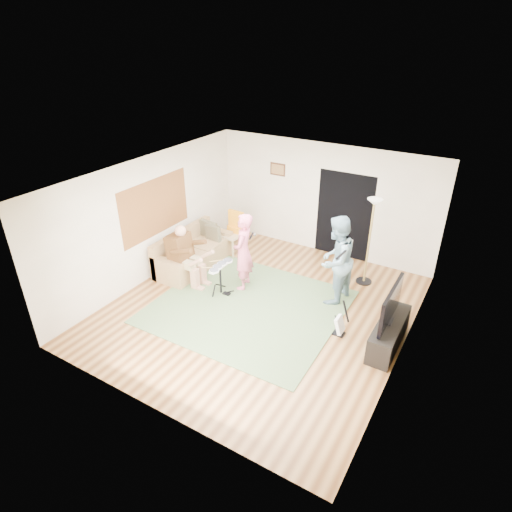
% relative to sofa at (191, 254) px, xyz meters
% --- Properties ---
extents(floor, '(6.00, 6.00, 0.00)m').
position_rel_sofa_xyz_m(floor, '(2.29, -0.73, -0.28)').
color(floor, brown).
rests_on(floor, ground).
extents(walls, '(5.50, 6.00, 2.70)m').
position_rel_sofa_xyz_m(walls, '(2.29, -0.73, 1.07)').
color(walls, '#EFE3CF').
rests_on(walls, floor).
extents(ceiling, '(6.00, 6.00, 0.00)m').
position_rel_sofa_xyz_m(ceiling, '(2.29, -0.73, 2.42)').
color(ceiling, white).
rests_on(ceiling, walls).
extents(window_blinds, '(0.00, 2.05, 2.05)m').
position_rel_sofa_xyz_m(window_blinds, '(-0.45, -0.53, 1.27)').
color(window_blinds, '#975C2E').
rests_on(window_blinds, walls).
extents(doorway, '(2.10, 0.00, 2.10)m').
position_rel_sofa_xyz_m(doorway, '(2.84, 2.26, 0.77)').
color(doorway, black).
rests_on(doorway, walls).
extents(picture_frame, '(0.42, 0.03, 0.32)m').
position_rel_sofa_xyz_m(picture_frame, '(1.04, 2.26, 1.62)').
color(picture_frame, '#3F2314').
rests_on(picture_frame, walls).
extents(area_rug, '(3.63, 3.34, 0.02)m').
position_rel_sofa_xyz_m(area_rug, '(2.05, -0.79, -0.27)').
color(area_rug, '#4E6A40').
rests_on(area_rug, floor).
extents(sofa, '(0.84, 2.05, 0.83)m').
position_rel_sofa_xyz_m(sofa, '(0.00, 0.00, 0.00)').
color(sofa, '#A88354').
rests_on(sofa, floor).
extents(drummer, '(0.87, 0.49, 1.34)m').
position_rel_sofa_xyz_m(drummer, '(0.42, -0.65, 0.24)').
color(drummer, brown).
rests_on(drummer, sofa).
extents(drum_kit, '(0.38, 0.69, 0.71)m').
position_rel_sofa_xyz_m(drum_kit, '(1.29, -0.65, 0.03)').
color(drum_kit, black).
rests_on(drum_kit, floor).
extents(singer, '(0.56, 0.70, 1.69)m').
position_rel_sofa_xyz_m(singer, '(1.57, -0.19, 0.57)').
color(singer, '#D95E7D').
rests_on(singer, floor).
extents(microphone, '(0.06, 0.06, 0.24)m').
position_rel_sofa_xyz_m(microphone, '(1.77, -0.19, 0.99)').
color(microphone, black).
rests_on(microphone, singer).
extents(guitarist, '(0.82, 0.99, 1.85)m').
position_rel_sofa_xyz_m(guitarist, '(3.41, 0.32, 0.65)').
color(guitarist, '#7297A8').
rests_on(guitarist, floor).
extents(guitar_held, '(0.15, 0.61, 0.26)m').
position_rel_sofa_xyz_m(guitar_held, '(3.61, 0.32, 0.98)').
color(guitar_held, silver).
rests_on(guitar_held, guitarist).
extents(guitar_spare, '(0.27, 0.24, 0.75)m').
position_rel_sofa_xyz_m(guitar_spare, '(3.95, -0.68, -0.06)').
color(guitar_spare, black).
rests_on(guitar_spare, floor).
extents(torchiere_lamp, '(0.35, 0.35, 1.94)m').
position_rel_sofa_xyz_m(torchiere_lamp, '(3.75, 1.33, 1.06)').
color(torchiere_lamp, black).
rests_on(torchiere_lamp, floor).
extents(dining_chair, '(0.48, 0.50, 1.06)m').
position_rel_sofa_xyz_m(dining_chair, '(0.48, 1.03, 0.10)').
color(dining_chair, tan).
rests_on(dining_chair, floor).
extents(tv_cabinet, '(0.40, 1.40, 0.50)m').
position_rel_sofa_xyz_m(tv_cabinet, '(4.79, -0.53, -0.03)').
color(tv_cabinet, black).
rests_on(tv_cabinet, floor).
extents(television, '(0.06, 1.18, 0.66)m').
position_rel_sofa_xyz_m(television, '(4.74, -0.53, 0.57)').
color(television, black).
rests_on(television, tv_cabinet).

